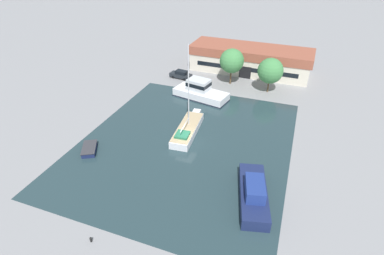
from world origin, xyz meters
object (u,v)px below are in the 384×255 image
quay_tree_near_building (232,61)px  parked_car (181,74)px  sailboat_moored (188,129)px  quay_tree_by_water (270,71)px  small_dinghy (89,149)px  warehouse_building (250,59)px  motor_cruiser (200,92)px  cabin_boat (254,193)px

quay_tree_near_building → parked_car: size_ratio=1.48×
sailboat_moored → quay_tree_near_building: bearing=81.1°
parked_car → sailboat_moored: size_ratio=0.36×
quay_tree_by_water → small_dinghy: size_ratio=1.69×
parked_car → small_dinghy: parked_car is taller
quay_tree_near_building → quay_tree_by_water: bearing=-10.0°
warehouse_building → parked_car: size_ratio=5.39×
warehouse_building → motor_cruiser: size_ratio=2.44×
parked_car → sailboat_moored: (8.54, -18.46, -0.15)m
parked_car → cabin_boat: 34.86m
quay_tree_near_building → sailboat_moored: size_ratio=0.53×
cabin_boat → quay_tree_near_building: bearing=94.6°
cabin_boat → sailboat_moored: bearing=124.5°
small_dinghy → motor_cruiser: bearing=-142.7°
parked_car → small_dinghy: bearing=-176.9°
parked_car → sailboat_moored: bearing=-147.5°
sailboat_moored → cabin_boat: (11.41, -10.13, 0.34)m
parked_car → cabin_boat: bearing=-137.4°
quay_tree_near_building → small_dinghy: 31.01m
warehouse_building → quay_tree_near_building: (-2.20, -7.68, 1.95)m
parked_car → cabin_boat: size_ratio=0.51×
sailboat_moored → small_dinghy: size_ratio=3.41×
quay_tree_by_water → sailboat_moored: 20.46m
sailboat_moored → cabin_boat: 15.26m
warehouse_building → small_dinghy: (-14.47, -35.84, -2.31)m
quay_tree_by_water → parked_car: quay_tree_by_water is taller
cabin_boat → warehouse_building: bearing=87.7°
motor_cruiser → small_dinghy: bearing=168.3°
quay_tree_near_building → warehouse_building: bearing=74.1°
sailboat_moored → small_dinghy: 13.88m
warehouse_building → sailboat_moored: size_ratio=1.94×
small_dinghy → sailboat_moored: bearing=-169.9°
quay_tree_near_building → motor_cruiser: size_ratio=0.67×
quay_tree_near_building → cabin_boat: (9.86, -29.49, -3.61)m
motor_cruiser → cabin_boat: size_ratio=1.13×
motor_cruiser → cabin_boat: bearing=-136.4°
quay_tree_by_water → parked_car: bearing=178.7°
sailboat_moored → cabin_boat: size_ratio=1.42×
warehouse_building → sailboat_moored: 27.38m
quay_tree_near_building → parked_car: quay_tree_near_building is taller
small_dinghy → cabin_boat: size_ratio=0.42×
sailboat_moored → motor_cruiser: (-1.99, 11.37, 0.56)m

